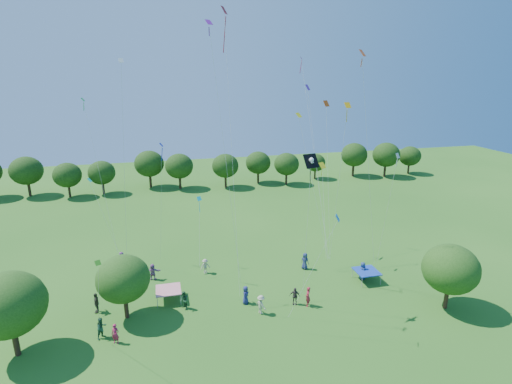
# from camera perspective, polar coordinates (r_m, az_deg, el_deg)

# --- Properties ---
(near_tree_west) EXTENTS (5.12, 5.12, 6.47)m
(near_tree_west) POSITION_cam_1_polar(r_m,az_deg,el_deg) (33.75, -31.88, -13.51)
(near_tree_west) COLOR #422B19
(near_tree_west) RESTS_ON ground
(near_tree_north) EXTENTS (4.33, 4.33, 5.55)m
(near_tree_north) POSITION_cam_1_polar(r_m,az_deg,el_deg) (34.99, -18.44, -11.69)
(near_tree_north) COLOR #422B19
(near_tree_north) RESTS_ON ground
(near_tree_east) EXTENTS (4.68, 4.68, 5.85)m
(near_tree_east) POSITION_cam_1_polar(r_m,az_deg,el_deg) (38.20, 26.05, -9.87)
(near_tree_east) COLOR #422B19
(near_tree_east) RESTS_ON ground
(treeline) EXTENTS (88.01, 8.77, 6.77)m
(treeline) POSITION_cam_1_polar(r_m,az_deg,el_deg) (71.58, -9.33, 3.81)
(treeline) COLOR #422B19
(treeline) RESTS_ON ground
(tent_red_stripe) EXTENTS (2.20, 2.20, 1.10)m
(tent_red_stripe) POSITION_cam_1_polar(r_m,az_deg,el_deg) (37.64, -12.41, -13.50)
(tent_red_stripe) COLOR red
(tent_red_stripe) RESTS_ON ground
(tent_blue) EXTENTS (2.20, 2.20, 1.10)m
(tent_blue) POSITION_cam_1_polar(r_m,az_deg,el_deg) (41.32, 15.54, -10.86)
(tent_blue) COLOR #183A9F
(tent_blue) RESTS_ON ground
(crowd_person_0) EXTENTS (0.80, 0.94, 1.68)m
(crowd_person_0) POSITION_cam_1_polar(r_m,az_deg,el_deg) (36.47, -1.50, -14.49)
(crowd_person_0) COLOR navy
(crowd_person_0) RESTS_ON ground
(crowd_person_1) EXTENTS (0.71, 0.59, 1.62)m
(crowd_person_1) POSITION_cam_1_polar(r_m,az_deg,el_deg) (33.65, -19.45, -18.57)
(crowd_person_1) COLOR #9A1C41
(crowd_person_1) RESTS_ON ground
(crowd_person_2) EXTENTS (0.70, 0.92, 1.66)m
(crowd_person_2) POSITION_cam_1_polar(r_m,az_deg,el_deg) (36.24, -10.24, -15.02)
(crowd_person_2) COLOR #22512D
(crowd_person_2) RESTS_ON ground
(crowd_person_3) EXTENTS (1.10, 0.71, 1.56)m
(crowd_person_3) POSITION_cam_1_polar(r_m,az_deg,el_deg) (41.73, -7.26, -10.46)
(crowd_person_3) COLOR #AF9D8C
(crowd_person_3) RESTS_ON ground
(crowd_person_4) EXTENTS (0.52, 1.08, 1.81)m
(crowd_person_4) POSITION_cam_1_polar(r_m,az_deg,el_deg) (37.81, -21.83, -14.47)
(crowd_person_4) COLOR #413D34
(crowd_person_4) RESTS_ON ground
(crowd_person_5) EXTENTS (1.65, 0.88, 1.68)m
(crowd_person_5) POSITION_cam_1_polar(r_m,az_deg,el_deg) (41.49, -14.54, -10.97)
(crowd_person_5) COLOR #9B5A9A
(crowd_person_5) RESTS_ON ground
(crowd_person_6) EXTENTS (0.94, 0.97, 1.78)m
(crowd_person_6) POSITION_cam_1_polar(r_m,az_deg,el_deg) (42.47, 7.00, -9.77)
(crowd_person_6) COLOR navy
(crowd_person_6) RESTS_ON ground
(crowd_person_7) EXTENTS (0.61, 0.77, 1.81)m
(crowd_person_7) POSITION_cam_1_polar(r_m,az_deg,el_deg) (36.39, 7.41, -14.59)
(crowd_person_7) COLOR maroon
(crowd_person_7) RESTS_ON ground
(crowd_person_8) EXTENTS (0.95, 0.93, 1.75)m
(crowd_person_8) POSITION_cam_1_polar(r_m,az_deg,el_deg) (34.53, -21.19, -17.65)
(crowd_person_8) COLOR #214E33
(crowd_person_8) RESTS_ON ground
(crowd_person_9) EXTENTS (0.95, 1.22, 1.71)m
(crowd_person_9) POSITION_cam_1_polar(r_m,az_deg,el_deg) (35.13, 0.71, -15.79)
(crowd_person_9) COLOR #ACA98A
(crowd_person_9) RESTS_ON ground
(crowd_person_10) EXTENTS (1.04, 0.77, 1.62)m
(crowd_person_10) POSITION_cam_1_polar(r_m,az_deg,el_deg) (36.53, 5.56, -14.57)
(crowd_person_10) COLOR #493C3A
(crowd_person_10) RESTS_ON ground
(crowd_person_11) EXTENTS (1.75, 1.08, 1.77)m
(crowd_person_11) POSITION_cam_1_polar(r_m,az_deg,el_deg) (44.76, -18.61, -9.15)
(crowd_person_11) COLOR #A762A8
(crowd_person_11) RESTS_ON ground
(crowd_person_12) EXTENTS (0.58, 0.94, 1.80)m
(crowd_person_12) POSITION_cam_1_polar(r_m,az_deg,el_deg) (41.63, 14.97, -10.81)
(crowd_person_12) COLOR navy
(crowd_person_12) RESTS_ON ground
(crowd_person_13) EXTENTS (0.69, 0.67, 1.57)m
(crowd_person_13) POSITION_cam_1_polar(r_m,az_deg,el_deg) (42.27, -20.31, -11.06)
(crowd_person_13) COLOR maroon
(crowd_person_13) RESTS_ON ground
(pirate_kite) EXTENTS (1.32, 0.92, 12.27)m
(pirate_kite) POSITION_cam_1_polar(r_m,az_deg,el_deg) (31.75, 7.89, 4.09)
(pirate_kite) COLOR black
(red_high_kite) EXTENTS (0.69, 7.25, 23.87)m
(red_high_kite) POSITION_cam_1_polar(r_m,az_deg,el_deg) (35.95, -4.18, 17.78)
(red_high_kite) COLOR red
(small_kite_0) EXTENTS (0.87, 4.31, 15.74)m
(small_kite_0) POSITION_cam_1_polar(r_m,az_deg,el_deg) (41.61, 10.10, 8.58)
(small_kite_0) COLOR #D8450C
(small_kite_1) EXTENTS (0.66, 1.87, 15.93)m
(small_kite_1) POSITION_cam_1_polar(r_m,az_deg,el_deg) (37.42, 12.42, 7.37)
(small_kite_1) COLOR #E39E0B
(small_kite_2) EXTENTS (1.32, 4.52, 9.21)m
(small_kite_2) POSITION_cam_1_polar(r_m,az_deg,el_deg) (43.18, 9.51, 2.37)
(small_kite_2) COLOR yellow
(small_kite_3) EXTENTS (2.54, 4.64, 16.02)m
(small_kite_3) POSITION_cam_1_polar(r_m,az_deg,el_deg) (43.61, -22.25, 6.25)
(small_kite_3) COLOR green
(small_kite_4) EXTENTS (3.52, 1.28, 8.60)m
(small_kite_4) POSITION_cam_1_polar(r_m,az_deg,el_deg) (29.83, 10.40, -6.13)
(small_kite_4) COLOR #177EE6
(small_kite_5) EXTENTS (2.24, 2.03, 22.09)m
(small_kite_5) POSITION_cam_1_polar(r_m,az_deg,el_deg) (30.83, -5.25, 11.79)
(small_kite_5) COLOR purple
(small_kite_6) EXTENTS (1.23, 3.46, 12.23)m
(small_kite_6) POSITION_cam_1_polar(r_m,az_deg,el_deg) (35.51, 18.81, 0.66)
(small_kite_6) COLOR silver
(small_kite_7) EXTENTS (2.80, 2.98, 8.12)m
(small_kite_7) POSITION_cam_1_polar(r_m,az_deg,el_deg) (43.93, -21.95, -0.39)
(small_kite_7) COLOR #0DD0A6
(small_kite_8) EXTENTS (0.80, 8.64, 20.12)m
(small_kite_8) POSITION_cam_1_polar(r_m,az_deg,el_deg) (43.73, 7.64, 10.13)
(small_kite_8) COLOR #E80D4B
(small_kite_9) EXTENTS (4.09, 1.78, 20.15)m
(small_kite_9) POSITION_cam_1_polar(r_m,az_deg,el_deg) (34.33, 15.34, 11.77)
(small_kite_9) COLOR #D6440B
(small_kite_10) EXTENTS (2.85, 3.63, 14.64)m
(small_kite_10) POSITION_cam_1_polar(r_m,az_deg,el_deg) (40.24, 6.97, 6.71)
(small_kite_10) COLOR gold
(small_kite_11) EXTENTS (1.51, 4.92, 7.72)m
(small_kite_11) POSITION_cam_1_polar(r_m,az_deg,el_deg) (28.04, -21.60, -12.32)
(small_kite_11) COLOR #308418
(small_kite_12) EXTENTS (1.02, 1.59, 12.24)m
(small_kite_12) POSITION_cam_1_polar(r_m,az_deg,el_deg) (38.76, -13.38, 2.62)
(small_kite_12) COLOR #1117B1
(small_kite_13) EXTENTS (1.41, 5.15, 17.29)m
(small_kite_13) POSITION_cam_1_polar(r_m,az_deg,el_deg) (41.40, 7.97, 9.80)
(small_kite_13) COLOR purple
(small_kite_14) EXTENTS (1.45, 0.58, 19.54)m
(small_kite_14) POSITION_cam_1_polar(r_m,az_deg,el_deg) (36.41, -18.41, 6.73)
(small_kite_14) COLOR silver
(small_kite_15) EXTENTS (0.83, 3.39, 6.27)m
(small_kite_15) POSITION_cam_1_polar(r_m,az_deg,el_deg) (41.13, -8.10, -2.47)
(small_kite_15) COLOR #0EC9D8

